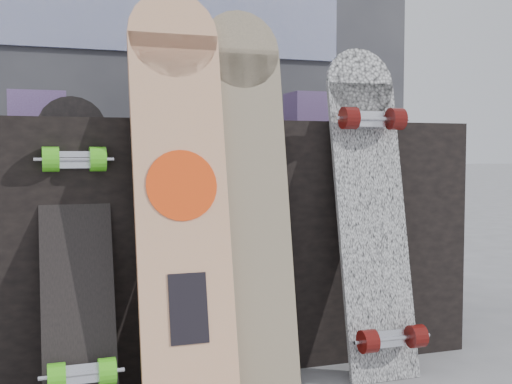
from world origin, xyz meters
name	(u,v)px	position (x,y,z in m)	size (l,w,h in m)	color
vendor_table	(222,237)	(0.00, 0.50, 0.40)	(1.60, 0.60, 0.80)	black
booth	(172,67)	(0.00, 1.35, 1.10)	(2.40, 0.22, 2.20)	#34353A
merch_box_purple	(37,107)	(-0.61, 0.56, 0.85)	(0.18, 0.12, 0.10)	#563369
merch_box_small	(308,109)	(0.34, 0.52, 0.86)	(0.14, 0.14, 0.12)	#563369
merch_box_flat	(187,118)	(-0.08, 0.69, 0.83)	(0.22, 0.10, 0.06)	#D1B78C
longboard_geisha	(181,180)	(-0.23, 0.10, 0.62)	(0.27, 0.28, 1.18)	beige
longboard_celtic	(248,184)	(-0.02, 0.14, 0.61)	(0.25, 0.23, 1.14)	beige
longboard_cascadia	(372,204)	(0.38, 0.11, 0.54)	(0.24, 0.29, 1.04)	white
skateboard_dark	(76,245)	(-0.52, 0.16, 0.44)	(0.20, 0.34, 0.87)	black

